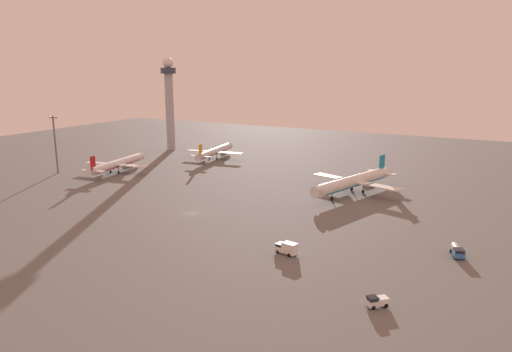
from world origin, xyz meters
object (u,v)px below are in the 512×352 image
Objects in this scene: control_tower at (169,98)px; fuel_truck at (457,251)px; airplane_terminal_side at (117,164)px; baggage_tractor at (377,301)px; catering_truck at (287,248)px; airplane_taxiway_distant at (215,152)px; apron_light_west at (55,141)px; airplane_mid_apron at (354,181)px.

fuel_truck is at bearing -29.41° from control_tower.
baggage_tractor is (128.51, -64.34, -2.52)m from airplane_terminal_side.
airplane_taxiway_distant is at bearing 53.08° from catering_truck.
control_tower is 11.34× the size of baggage_tractor.
airplane_terminal_side reaches higher than airplane_taxiway_distant.
airplane_terminal_side is 8.80× the size of baggage_tractor.
apron_light_west is at bearing 26.64° from baggage_tractor.
airplane_taxiway_distant is at bearing 57.48° from airplane_terminal_side.
control_tower reaches higher than airplane_terminal_side.
airplane_terminal_side is 6.33× the size of catering_truck.
control_tower reaches higher than baggage_tractor.
baggage_tractor is at bearing 54.39° from fuel_truck.
airplane_taxiway_distant is 6.21× the size of catering_truck.
apron_light_west reaches higher than airplane_taxiway_distant.
airplane_taxiway_distant reaches higher than baggage_tractor.
control_tower reaches higher than airplane_taxiway_distant.
apron_light_west is (-6.27, -69.40, -14.00)m from control_tower.
control_tower is at bearing -3.11° from airplane_mid_apron.
baggage_tractor is at bearing -18.97° from apron_light_west.
fuel_truck is at bearing -51.57° from catering_truck.
apron_light_west reaches higher than airplane_terminal_side.
airplane_taxiway_distant is 1.54× the size of apron_light_west.
airplane_mid_apron reaches higher than catering_truck.
airplane_terminal_side is 5.74× the size of fuel_truck.
airplane_mid_apron is (115.12, -41.84, -23.57)m from control_tower.
airplane_mid_apron is 1.18× the size of airplane_taxiway_distant.
fuel_truck is 0.27× the size of apron_light_west.
airplane_mid_apron reaches higher than fuel_truck.
catering_truck is at bearing -41.79° from control_tower.
baggage_tractor is at bearing 126.75° from airplane_mid_apron.
airplane_taxiway_distant is (35.13, -10.65, -24.33)m from control_tower.
apron_light_west is at bearing 29.66° from airplane_mid_apron.
apron_light_west is at bearing -24.49° from fuel_truck.
apron_light_west reaches higher than airplane_mid_apron.
catering_truck is 0.91× the size of fuel_truck.
airplane_terminal_side is at bearing 19.02° from baggage_tractor.
catering_truck is 0.25× the size of apron_light_west.
fuel_truck reaches higher than baggage_tractor.
airplane_terminal_side is 142.44m from fuel_truck.
control_tower is 44.04m from airplane_taxiway_distant.
airplane_terminal_side is at bearing -121.68° from airplane_taxiway_distant.
airplane_mid_apron reaches higher than airplane_taxiway_distant.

